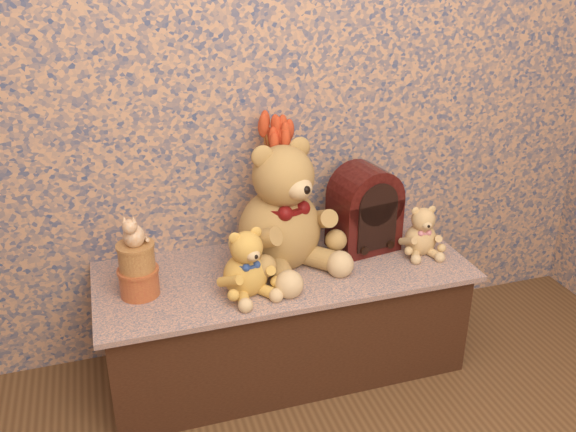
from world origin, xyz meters
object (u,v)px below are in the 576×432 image
object	(u,v)px
ceramic_vase	(278,225)
cat_figurine	(133,229)
teddy_large	(280,199)
cathedral_radio	(365,208)
teddy_small	(421,228)
biscuit_tin_lower	(139,282)
teddy_medium	(245,259)

from	to	relation	value
ceramic_vase	cat_figurine	bearing A→B (deg)	-162.37
teddy_large	cathedral_radio	distance (m)	0.36
teddy_small	ceramic_vase	xyz separation A→B (m)	(-0.53, 0.19, 0.00)
teddy_small	cathedral_radio	world-z (taller)	cathedral_radio
biscuit_tin_lower	cat_figurine	distance (m)	0.20
teddy_large	teddy_medium	world-z (taller)	teddy_large
cathedral_radio	teddy_small	bearing A→B (deg)	-37.21
teddy_medium	ceramic_vase	distance (m)	0.33
cathedral_radio	biscuit_tin_lower	xyz separation A→B (m)	(-0.88, -0.10, -0.12)
ceramic_vase	teddy_large	bearing A→B (deg)	-102.45
cat_figurine	teddy_large	bearing A→B (deg)	30.89
cathedral_radio	ceramic_vase	size ratio (longest dim) A/B	1.57
ceramic_vase	teddy_medium	bearing A→B (deg)	-126.23
teddy_medium	teddy_large	bearing A→B (deg)	30.54
teddy_small	cat_figurine	world-z (taller)	cat_figurine
teddy_small	teddy_large	bearing A→B (deg)	177.65
teddy_large	biscuit_tin_lower	xyz separation A→B (m)	(-0.53, -0.08, -0.21)
teddy_large	cat_figurine	xyz separation A→B (m)	(-0.53, -0.08, -0.01)
teddy_small	ceramic_vase	world-z (taller)	ceramic_vase
teddy_medium	ceramic_vase	bearing A→B (deg)	39.54
cat_figurine	teddy_medium	bearing A→B (deg)	7.47
teddy_large	cathedral_radio	xyz separation A→B (m)	(0.35, 0.02, -0.09)
cathedral_radio	cat_figurine	distance (m)	0.89
biscuit_tin_lower	cat_figurine	bearing A→B (deg)	0.00
teddy_medium	teddy_small	bearing A→B (deg)	-7.59
ceramic_vase	teddy_small	bearing A→B (deg)	-19.33
teddy_medium	cat_figurine	bearing A→B (deg)	151.07
teddy_small	cat_figurine	bearing A→B (deg)	-173.43
cathedral_radio	cat_figurine	world-z (taller)	cathedral_radio
cathedral_radio	ceramic_vase	distance (m)	0.35
biscuit_tin_lower	ceramic_vase	bearing A→B (deg)	17.63
teddy_large	teddy_medium	xyz separation A→B (m)	(-0.18, -0.18, -0.13)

